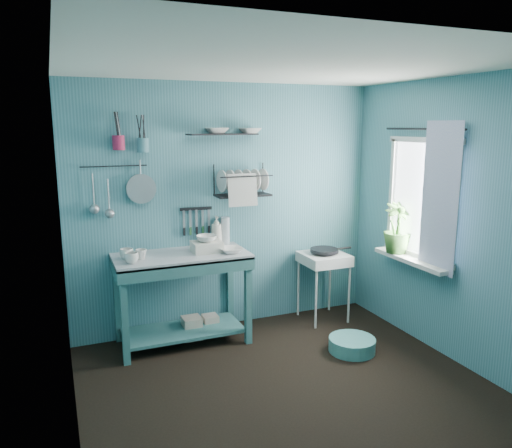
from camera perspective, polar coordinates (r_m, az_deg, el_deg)
name	(u,v)px	position (r m, az deg, el deg)	size (l,w,h in m)	color
floor	(290,391)	(4.22, 3.96, -18.46)	(3.20, 3.20, 0.00)	black
ceiling	(295,65)	(3.68, 4.52, 17.65)	(3.20, 3.20, 0.00)	silver
wall_back	(227,208)	(5.12, -3.29, 1.83)	(3.20, 3.20, 0.00)	#3D737E
wall_front	(433,304)	(2.56, 19.54, -8.58)	(3.20, 3.20, 0.00)	#3D737E
wall_left	(66,260)	(3.38, -20.92, -3.87)	(3.00, 3.00, 0.00)	#3D737E
wall_right	(457,223)	(4.68, 22.04, 0.12)	(3.00, 3.00, 0.00)	#3D737E
work_counter	(182,299)	(4.90, -8.43, -8.42)	(1.26, 0.63, 0.89)	#306566
mug_left	(132,258)	(4.52, -14.04, -3.79)	(0.12, 0.12, 0.10)	silver
mug_mid	(141,254)	(4.63, -13.00, -3.41)	(0.10, 0.10, 0.09)	silver
mug_right	(127,254)	(4.67, -14.57, -3.33)	(0.12, 0.12, 0.10)	silver
wash_tub	(207,247)	(4.80, -5.65, -2.60)	(0.28, 0.22, 0.10)	beige
tub_bowl	(207,239)	(4.79, -5.67, -1.66)	(0.20, 0.20, 0.06)	silver
soap_bottle	(216,231)	(5.04, -4.54, -0.77)	(0.12, 0.12, 0.30)	beige
water_bottle	(225,230)	(5.09, -3.54, -0.74)	(0.09, 0.09, 0.28)	#ADB9C0
counter_bowl	(231,250)	(4.75, -2.88, -3.01)	(0.22, 0.22, 0.05)	silver
hotplate_stand	(323,287)	(5.49, 7.69, -7.09)	(0.46, 0.46, 0.74)	silver
frying_pan	(324,250)	(5.38, 7.81, -2.99)	(0.30, 0.30, 0.04)	black
knife_strip	(196,209)	(4.99, -6.88, 1.75)	(0.32, 0.02, 0.03)	black
dish_rack	(243,180)	(5.00, -1.53, 5.02)	(0.55, 0.24, 0.32)	black
upper_shelf	(223,134)	(4.93, -3.83, 10.19)	(0.70, 0.18, 0.01)	black
shelf_bowl_left	(217,125)	(4.91, -4.51, 11.26)	(0.23, 0.23, 0.06)	silver
shelf_bowl_right	(250,127)	(5.03, -0.67, 11.04)	(0.21, 0.21, 0.05)	silver
utensil_cup_magenta	(119,143)	(4.73, -15.44, 8.95)	(0.11, 0.11, 0.13)	#A51E45
utensil_cup_teal	(143,145)	(4.76, -12.82, 8.77)	(0.11, 0.11, 0.13)	teal
colander	(141,189)	(4.82, -12.98, 3.94)	(0.28, 0.28, 0.03)	#9B9DA3
ladle_outer	(93,190)	(4.78, -18.12, 3.69)	(0.01, 0.01, 0.30)	#9B9DA3
ladle_inner	(108,195)	(4.80, -16.52, 3.18)	(0.01, 0.01, 0.30)	#9B9DA3
hook_rail	(114,166)	(4.79, -15.93, 6.38)	(0.01, 0.01, 0.60)	black
window_glass	(422,199)	(4.97, 18.44, 2.74)	(1.10, 1.10, 0.00)	white
windowsill	(411,260)	(5.04, 17.29, -3.95)	(0.16, 0.95, 0.04)	silver
curtain	(440,198)	(4.70, 20.25, 2.77)	(1.35, 1.35, 0.00)	silver
curtain_rod	(423,129)	(4.90, 18.52, 10.26)	(0.02, 0.02, 1.05)	black
potted_plant	(397,228)	(5.15, 15.85, -0.43)	(0.28, 0.28, 0.50)	#3A6C2B
storage_tin_large	(192,328)	(5.09, -7.35, -11.68)	(0.18, 0.18, 0.22)	tan
storage_tin_small	(210,325)	(5.17, -5.25, -11.37)	(0.15, 0.15, 0.20)	tan
floor_basin	(352,345)	(4.89, 10.92, -13.40)	(0.44, 0.44, 0.13)	teal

